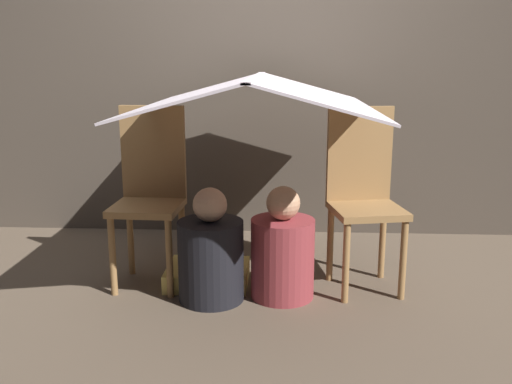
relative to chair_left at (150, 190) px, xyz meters
name	(u,v)px	position (x,y,z in m)	size (l,w,h in m)	color
ground_plane	(255,294)	(0.59, -0.17, -0.53)	(8.80, 8.80, 0.00)	brown
wall_back	(264,55)	(0.59, 0.98, 0.72)	(7.00, 0.05, 2.50)	#4C4238
chair_left	(150,190)	(0.00, 0.00, 0.00)	(0.38, 0.38, 0.98)	olive
chair_right	(363,192)	(1.16, 0.00, 0.00)	(0.42, 0.42, 0.98)	olive
sheet_canopy	(256,92)	(0.59, -0.07, 0.53)	(1.18, 1.52, 0.17)	silver
person_front	(211,255)	(0.36, -0.25, -0.29)	(0.34, 0.34, 0.60)	black
person_second	(283,253)	(0.73, -0.19, -0.29)	(0.33, 0.33, 0.60)	maroon
floor_cushion	(208,275)	(0.31, -0.04, -0.48)	(0.45, 0.36, 0.10)	#E5CC66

